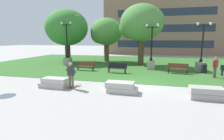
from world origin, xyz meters
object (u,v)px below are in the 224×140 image
at_px(person_skateboarder, 71,74).
at_px(person_bystander_near_lawn, 215,66).
at_px(concrete_block_center, 55,83).
at_px(park_bench_near_left, 117,67).
at_px(lamp_post_left, 151,60).
at_px(concrete_block_left, 121,87).
at_px(lamp_post_right, 201,61).
at_px(park_bench_far_right, 178,68).
at_px(park_bench_near_right, 86,65).
at_px(concrete_block_right, 207,93).
at_px(skateboard, 74,86).
at_px(lamp_post_center, 68,56).
at_px(trash_bin, 204,68).

bearing_deg(person_skateboarder, person_bystander_near_lawn, 29.91).
bearing_deg(person_bystander_near_lawn, person_skateboarder, -150.09).
xyz_separation_m(concrete_block_center, person_bystander_near_lawn, (11.15, 5.73, 0.68)).
bearing_deg(park_bench_near_left, lamp_post_left, 42.87).
bearing_deg(concrete_block_left, lamp_post_right, 54.13).
bearing_deg(concrete_block_left, person_skateboarder, 179.04).
bearing_deg(concrete_block_center, park_bench_far_right, 39.35).
xyz_separation_m(concrete_block_left, park_bench_near_right, (-4.89, 6.40, 0.23)).
xyz_separation_m(concrete_block_center, person_skateboarder, (1.20, 0.01, 0.67)).
height_order(concrete_block_right, lamp_post_left, lamp_post_left).
bearing_deg(skateboard, lamp_post_center, 120.17).
distance_m(concrete_block_right, lamp_post_center, 16.00).
xyz_separation_m(person_skateboarder, skateboard, (0.03, 0.34, -0.89)).
xyz_separation_m(concrete_block_right, lamp_post_right, (1.60, 8.68, 0.70)).
distance_m(concrete_block_left, person_skateboarder, 3.34).
bearing_deg(lamp_post_center, trash_bin, -5.86).
distance_m(concrete_block_right, park_bench_near_left, 8.56).
bearing_deg(park_bench_near_right, person_skateboarder, -75.70).
bearing_deg(skateboard, person_skateboarder, -94.88).
bearing_deg(trash_bin, concrete_block_center, -144.71).
relative_size(concrete_block_left, concrete_block_right, 1.04).
bearing_deg(trash_bin, concrete_block_right, -102.47).
relative_size(concrete_block_left, lamp_post_right, 0.39).
bearing_deg(trash_bin, park_bench_near_right, -173.34).
bearing_deg(concrete_block_right, lamp_post_center, 144.57).
bearing_deg(lamp_post_left, concrete_block_right, -70.08).
xyz_separation_m(concrete_block_right, lamp_post_center, (-13.02, 9.26, 0.77)).
bearing_deg(skateboard, concrete_block_right, -3.15).
distance_m(park_bench_near_right, lamp_post_center, 4.52).
bearing_deg(trash_bin, concrete_block_left, -129.49).
distance_m(park_bench_near_right, trash_bin, 11.33).
relative_size(person_skateboarder, lamp_post_left, 0.36).
height_order(skateboard, lamp_post_right, lamp_post_right).
height_order(concrete_block_right, person_bystander_near_lawn, person_bystander_near_lawn).
relative_size(lamp_post_right, lamp_post_left, 1.01).
distance_m(concrete_block_right, person_skateboarder, 7.95).
bearing_deg(concrete_block_right, lamp_post_right, 79.53).
bearing_deg(park_bench_near_left, lamp_post_right, 19.43).
relative_size(concrete_block_center, lamp_post_right, 0.38).
bearing_deg(lamp_post_right, lamp_post_center, 177.70).
xyz_separation_m(concrete_block_center, lamp_post_left, (5.96, 8.64, 0.69)).
bearing_deg(park_bench_far_right, concrete_block_right, -84.49).
bearing_deg(person_skateboarder, skateboard, 85.12).
distance_m(park_bench_near_left, park_bench_far_right, 5.59).
bearing_deg(concrete_block_right, park_bench_near_left, 136.07).
xyz_separation_m(lamp_post_right, trash_bin, (0.11, -0.93, -0.51)).
bearing_deg(person_skateboarder, lamp_post_center, 119.10).
distance_m(concrete_block_right, park_bench_near_right, 11.51).
bearing_deg(lamp_post_right, park_bench_near_left, -160.57).
bearing_deg(lamp_post_left, concrete_block_left, -99.67).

